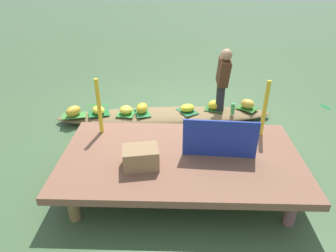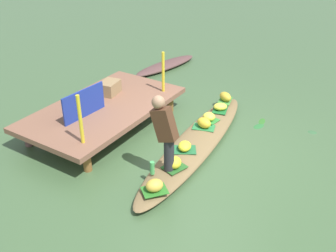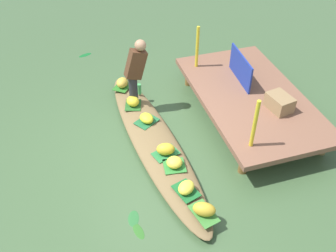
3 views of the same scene
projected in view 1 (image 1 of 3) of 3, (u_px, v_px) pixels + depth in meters
name	position (u px, v px, depth m)	size (l,w,h in m)	color
canal_water	(165.00, 120.00, 5.97)	(40.00, 40.00, 0.00)	#3F5D38
dock_platform	(181.00, 159.00, 4.11)	(3.20, 1.80, 0.46)	brown
vendor_boat	(165.00, 116.00, 5.92)	(4.15, 0.72, 0.19)	brown
leaf_mat_0	(247.00, 108.00, 6.00)	(0.37, 0.28, 0.01)	#2B7224
banana_bunch_0	(247.00, 104.00, 5.96)	(0.26, 0.22, 0.18)	gold
leaf_mat_1	(126.00, 114.00, 5.79)	(0.33, 0.32, 0.01)	#318034
banana_bunch_1	(126.00, 110.00, 5.75)	(0.24, 0.25, 0.16)	yellow
leaf_mat_2	(99.00, 113.00, 5.79)	(0.39, 0.28, 0.01)	#1B642C
banana_bunch_2	(98.00, 110.00, 5.76)	(0.28, 0.21, 0.15)	yellow
leaf_mat_3	(142.00, 113.00, 5.82)	(0.41, 0.26, 0.01)	#29793D
banana_bunch_3	(142.00, 108.00, 5.78)	(0.29, 0.20, 0.19)	gold
leaf_mat_4	(74.00, 115.00, 5.72)	(0.44, 0.26, 0.01)	#3F8436
banana_bunch_4	(73.00, 111.00, 5.67)	(0.31, 0.20, 0.19)	gold
leaf_mat_5	(187.00, 111.00, 5.88)	(0.39, 0.29, 0.01)	#216436
banana_bunch_5	(187.00, 108.00, 5.84)	(0.28, 0.22, 0.15)	yellow
leaf_mat_6	(214.00, 109.00, 5.97)	(0.35, 0.29, 0.01)	#265E24
banana_bunch_6	(214.00, 105.00, 5.92)	(0.25, 0.22, 0.18)	yellow
vendor_person	(223.00, 77.00, 5.53)	(0.22, 0.43, 1.24)	#28282D
water_bottle	(233.00, 109.00, 5.73)	(0.07, 0.07, 0.22)	#4AB05B
market_banner	(220.00, 139.00, 3.94)	(0.97, 0.03, 0.53)	navy
railing_post_west	(265.00, 109.00, 4.37)	(0.06, 0.06, 0.85)	gold
railing_post_east	(99.00, 106.00, 4.43)	(0.06, 0.06, 0.85)	gold
produce_crate	(141.00, 157.00, 3.80)	(0.44, 0.32, 0.26)	#90714C
drifting_plant_0	(325.00, 107.00, 6.50)	(0.31, 0.12, 0.01)	#135F26
drifting_plant_1	(99.00, 88.00, 7.45)	(0.17, 0.14, 0.01)	#346037
drifting_plant_2	(93.00, 105.00, 6.59)	(0.29, 0.12, 0.01)	#2E6924
drifting_plant_3	(104.00, 105.00, 6.60)	(0.28, 0.15, 0.01)	#2A6A31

